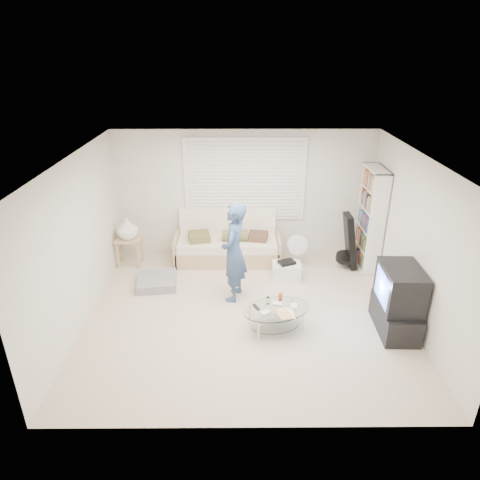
{
  "coord_description": "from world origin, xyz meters",
  "views": [
    {
      "loc": [
        -0.14,
        -5.73,
        3.91
      ],
      "look_at": [
        -0.1,
        0.3,
        1.15
      ],
      "focal_mm": 32.0,
      "sensor_mm": 36.0,
      "label": 1
    }
  ],
  "objects_px": {
    "bookshelf": "(370,219)",
    "coffee_table": "(276,313)",
    "futon_sofa": "(228,245)",
    "tv_unit": "(398,301)"
  },
  "relations": [
    {
      "from": "futon_sofa",
      "to": "tv_unit",
      "type": "distance_m",
      "value": 3.44
    },
    {
      "from": "futon_sofa",
      "to": "coffee_table",
      "type": "height_order",
      "value": "futon_sofa"
    },
    {
      "from": "futon_sofa",
      "to": "bookshelf",
      "type": "xyz_separation_m",
      "value": [
        2.66,
        -0.25,
        0.64
      ]
    },
    {
      "from": "bookshelf",
      "to": "tv_unit",
      "type": "distance_m",
      "value": 2.11
    },
    {
      "from": "futon_sofa",
      "to": "coffee_table",
      "type": "bearing_deg",
      "value": -71.62
    },
    {
      "from": "tv_unit",
      "to": "coffee_table",
      "type": "bearing_deg",
      "value": -179.94
    },
    {
      "from": "futon_sofa",
      "to": "tv_unit",
      "type": "height_order",
      "value": "tv_unit"
    },
    {
      "from": "tv_unit",
      "to": "coffee_table",
      "type": "height_order",
      "value": "tv_unit"
    },
    {
      "from": "bookshelf",
      "to": "coffee_table",
      "type": "relative_size",
      "value": 1.67
    },
    {
      "from": "bookshelf",
      "to": "coffee_table",
      "type": "xyz_separation_m",
      "value": [
        -1.89,
        -2.06,
        -0.66
      ]
    }
  ]
}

